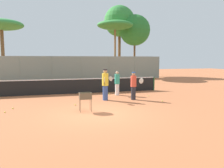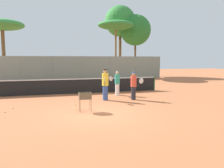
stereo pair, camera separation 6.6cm
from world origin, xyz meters
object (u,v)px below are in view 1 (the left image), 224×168
ball_cart (85,98)px  parked_car (62,72)px  player_red_cap (117,83)px  player_white_outfit (134,85)px  player_yellow_shirt (105,84)px  tennis_net (79,86)px

ball_cart → parked_car: size_ratio=0.21×
player_red_cap → ball_cart: (-2.84, -4.10, -0.18)m
player_white_outfit → player_red_cap: 1.94m
player_white_outfit → ball_cart: player_white_outfit is taller
ball_cart → parked_car: bearing=89.8°
player_white_outfit → parked_car: (-3.23, 18.65, -0.21)m
player_white_outfit → player_yellow_shirt: 1.72m
tennis_net → ball_cart: tennis_net is taller
tennis_net → player_yellow_shirt: player_yellow_shirt is taller
ball_cart → player_white_outfit: bearing=33.9°
player_yellow_shirt → ball_cart: (-1.61, -2.53, -0.30)m
player_yellow_shirt → ball_cart: size_ratio=2.08×
tennis_net → player_white_outfit: (2.89, -3.36, 0.31)m
tennis_net → player_red_cap: bearing=-31.3°
tennis_net → player_red_cap: size_ratio=7.30×
tennis_net → player_yellow_shirt: (1.20, -3.05, 0.41)m
player_red_cap → player_yellow_shirt: bearing=33.8°
tennis_net → parked_car: 15.30m
tennis_net → player_yellow_shirt: 3.30m
tennis_net → parked_car: (-0.34, 15.29, 0.10)m
player_red_cap → parked_car: 16.99m
player_white_outfit → player_yellow_shirt: (-1.69, 0.31, 0.09)m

